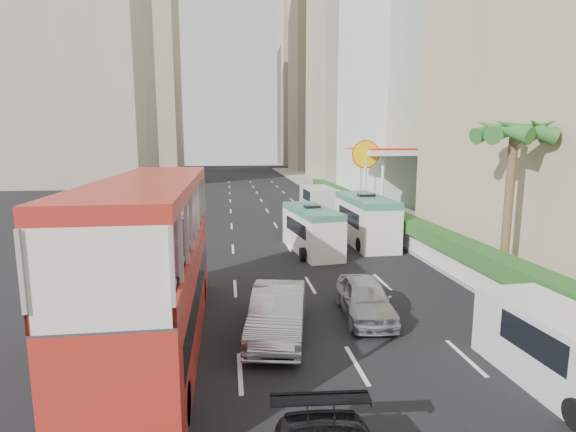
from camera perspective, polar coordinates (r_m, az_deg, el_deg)
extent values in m
plane|color=black|center=(15.00, 8.01, -14.60)|extent=(200.00, 200.00, 0.00)
cube|color=#B2271C|center=(13.81, -16.60, -5.89)|extent=(2.50, 11.00, 5.06)
imported|color=#B2B4B9|center=(14.76, -1.30, -14.91)|extent=(2.48, 4.88, 1.54)
imported|color=#B2B4B9|center=(16.37, 9.69, -12.51)|extent=(1.93, 4.14, 1.37)
imported|color=silver|center=(29.59, 2.02, -2.38)|extent=(2.55, 5.19, 1.42)
cube|color=silver|center=(24.87, 3.03, -1.78)|extent=(2.59, 5.77, 2.47)
cube|color=silver|center=(27.35, 9.81, -0.48)|extent=(2.20, 6.41, 2.83)
cube|color=silver|center=(13.43, 31.69, -14.50)|extent=(2.11, 4.86, 1.92)
cube|color=silver|center=(38.41, 3.96, 2.02)|extent=(2.49, 5.60, 2.20)
cube|color=#99968C|center=(40.70, 10.76, 0.86)|extent=(6.00, 120.00, 0.18)
cube|color=silver|center=(29.45, 12.34, -1.31)|extent=(0.30, 44.00, 1.00)
cube|color=#2D6626|center=(29.30, 12.40, 0.32)|extent=(1.10, 44.00, 0.70)
cylinder|color=brown|center=(20.90, 26.18, 1.05)|extent=(0.36, 0.36, 6.40)
cube|color=silver|center=(38.85, 13.21, 4.32)|extent=(6.50, 8.00, 5.50)
cube|color=#B1A38C|center=(76.78, 9.90, 23.64)|extent=(16.00, 16.00, 50.00)
cube|color=tan|center=(98.69, 4.85, 18.77)|extent=(14.00, 14.00, 44.00)
cube|color=#B1A38C|center=(119.80, 2.47, 16.18)|extent=(14.00, 14.00, 40.00)
cube|color=tan|center=(106.10, -18.41, 18.23)|extent=(16.00, 16.00, 46.00)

